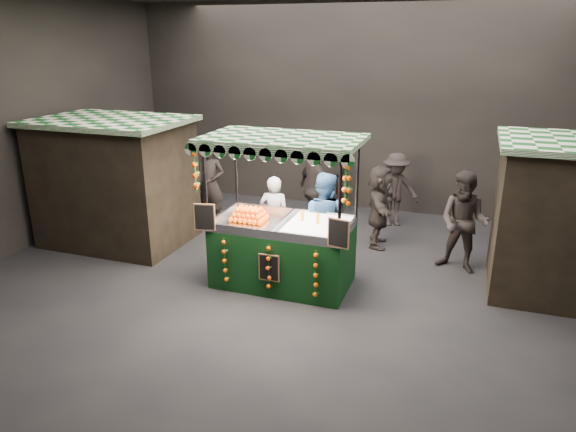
% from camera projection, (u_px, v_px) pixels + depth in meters
% --- Properties ---
extents(ground, '(12.00, 12.00, 0.00)m').
position_uv_depth(ground, '(302.00, 291.00, 9.07)').
color(ground, black).
rests_on(ground, ground).
extents(market_hall, '(12.10, 10.10, 5.05)m').
position_uv_depth(market_hall, '(304.00, 90.00, 7.98)').
color(market_hall, black).
rests_on(market_hall, ground).
extents(neighbour_stall_left, '(3.00, 2.20, 2.60)m').
position_uv_depth(neighbour_stall_left, '(116.00, 181.00, 10.92)').
color(neighbour_stall_left, black).
rests_on(neighbour_stall_left, ground).
extents(juice_stall, '(2.70, 1.59, 2.62)m').
position_uv_depth(juice_stall, '(283.00, 241.00, 9.07)').
color(juice_stall, black).
rests_on(juice_stall, ground).
extents(vendor_grey, '(0.64, 0.46, 1.65)m').
position_uv_depth(vendor_grey, '(274.00, 217.00, 10.22)').
color(vendor_grey, gray).
rests_on(vendor_grey, ground).
extents(vendor_blue, '(0.97, 0.79, 1.86)m').
position_uv_depth(vendor_blue, '(323.00, 221.00, 9.68)').
color(vendor_blue, navy).
rests_on(vendor_blue, ground).
extents(shopper_0, '(0.73, 0.51, 1.90)m').
position_uv_depth(shopper_0, '(210.00, 184.00, 12.05)').
color(shopper_0, '#2D2624').
rests_on(shopper_0, ground).
extents(shopper_1, '(1.08, 0.94, 1.90)m').
position_uv_depth(shopper_1, '(464.00, 222.00, 9.58)').
color(shopper_1, '#2D2625').
rests_on(shopper_1, ground).
extents(shopper_2, '(1.17, 1.12, 1.95)m').
position_uv_depth(shopper_2, '(315.00, 189.00, 11.56)').
color(shopper_2, '#2C2624').
rests_on(shopper_2, ground).
extents(shopper_3, '(1.24, 0.97, 1.69)m').
position_uv_depth(shopper_3, '(395.00, 190.00, 11.99)').
color(shopper_3, black).
rests_on(shopper_3, ground).
extents(shopper_4, '(0.81, 0.55, 1.61)m').
position_uv_depth(shopper_4, '(167.00, 180.00, 12.95)').
color(shopper_4, black).
rests_on(shopper_4, ground).
extents(shopper_5, '(0.72, 1.64, 1.71)m').
position_uv_depth(shopper_5, '(379.00, 206.00, 10.78)').
color(shopper_5, '#2D2825').
rests_on(shopper_5, ground).
extents(shopper_6, '(0.53, 0.66, 1.59)m').
position_uv_depth(shopper_6, '(341.00, 179.00, 13.07)').
color(shopper_6, black).
rests_on(shopper_6, ground).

